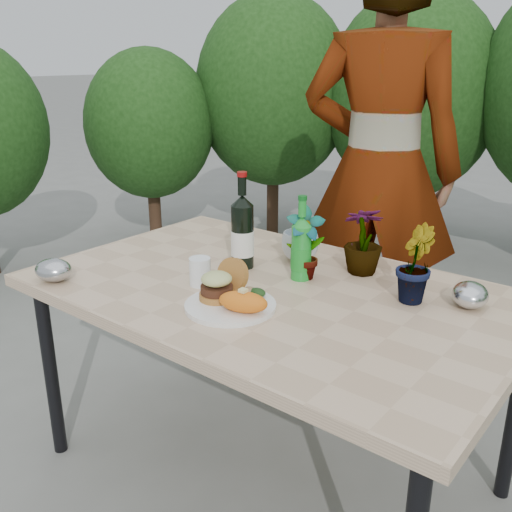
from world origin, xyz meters
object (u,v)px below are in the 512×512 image
Objects in this scene: patio_table at (271,302)px; dinner_plate at (230,306)px; wine_bottle at (242,233)px; person at (380,171)px.

dinner_plate reaches higher than patio_table.
dinner_plate is (0.01, -0.21, 0.06)m from patio_table.
wine_bottle is (-0.20, 0.30, 0.12)m from dinner_plate.
patio_table is 5.71× the size of dinner_plate.
patio_table is at bearing 91.77° from dinner_plate.
person reaches higher than dinner_plate.
wine_bottle is at bearing 156.07° from patio_table.
patio_table is at bearing 78.26° from person.
patio_table is 0.81× the size of person.
person reaches higher than patio_table.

